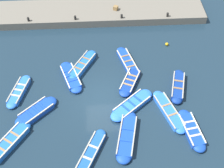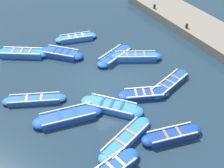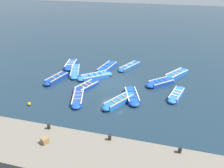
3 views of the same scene
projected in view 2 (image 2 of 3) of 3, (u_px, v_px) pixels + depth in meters
name	position (u px, v px, depth m)	size (l,w,h in m)	color
ground_plane	(107.00, 84.00, 19.83)	(120.00, 120.00, 0.00)	#1C303F
boat_near_quay	(125.00, 139.00, 16.04)	(3.91, 2.00, 0.41)	blue
boat_broadside	(68.00, 116.00, 17.32)	(4.09, 1.74, 0.44)	#1947B7
boat_end_of_row	(112.00, 106.00, 17.97)	(3.12, 3.46, 0.42)	blue
boat_centre	(22.00, 53.00, 22.26)	(3.55, 2.79, 0.45)	blue
boat_bow_out	(170.00, 84.00, 19.64)	(3.75, 1.78, 0.37)	#1947B7
boat_mid_row	(135.00, 57.00, 21.92)	(3.52, 2.48, 0.46)	blue
boat_outer_right	(144.00, 94.00, 18.83)	(3.20, 2.04, 0.38)	navy
boat_outer_left	(172.00, 135.00, 16.22)	(3.43, 1.58, 0.46)	navy
boat_stern_in	(115.00, 56.00, 22.03)	(3.48, 1.94, 0.42)	#1947B7
boat_far_corner	(61.00, 53.00, 22.25)	(2.91, 3.06, 0.45)	#1947B7
boat_tucked	(34.00, 100.00, 18.47)	(3.70, 2.28, 0.35)	#1E59AD
boat_inner_gap	(76.00, 38.00, 24.01)	(3.30, 1.58, 0.39)	blue
quay_wall	(218.00, 39.00, 23.57)	(3.54, 19.24, 0.70)	slate
bollard_north	(155.00, 6.00, 26.72)	(0.20, 0.20, 0.35)	black
bollard_mid_north	(187.00, 26.00, 24.01)	(0.20, 0.20, 0.35)	black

